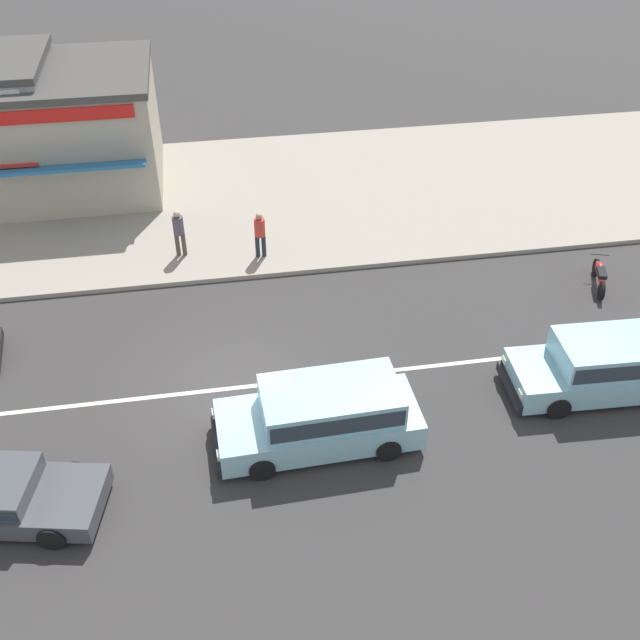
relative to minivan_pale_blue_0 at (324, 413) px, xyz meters
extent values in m
plane|color=#383535|center=(-1.90, 2.10, -0.85)|extent=(160.00, 160.00, 0.00)
cube|color=silver|center=(-1.90, 2.10, -0.84)|extent=(50.40, 0.14, 0.01)
cube|color=#9E9384|center=(-1.90, 11.93, -0.77)|extent=(68.00, 10.00, 0.15)
cube|color=#93C6D6|center=(-0.13, 0.00, -0.33)|extent=(4.79, 2.05, 0.70)
cube|color=#93C6D6|center=(0.17, 0.01, 0.37)|extent=(3.25, 1.81, 0.70)
cube|color=#28333D|center=(0.17, 0.01, 0.37)|extent=(3.12, 1.85, 0.45)
cube|color=black|center=(-2.54, -0.08, -0.54)|extent=(0.18, 1.86, 0.28)
cube|color=white|center=(-2.49, -0.75, -0.18)|extent=(0.09, 0.24, 0.14)
cube|color=white|center=(-2.54, 0.58, -0.18)|extent=(0.09, 0.24, 0.14)
cylinder|color=black|center=(-1.57, -0.95, -0.55)|extent=(0.61, 0.24, 0.60)
cylinder|color=black|center=(-1.63, 0.85, -0.55)|extent=(0.61, 0.24, 0.60)
cylinder|color=black|center=(1.37, -0.86, -0.55)|extent=(0.61, 0.24, 0.60)
cylinder|color=black|center=(1.31, 0.94, -0.55)|extent=(0.61, 0.24, 0.60)
cube|color=#93C6D6|center=(7.31, 0.58, -0.33)|extent=(4.85, 1.98, 0.70)
cube|color=#93C6D6|center=(7.61, 0.57, 0.37)|extent=(3.29, 1.73, 0.70)
cube|color=#28333D|center=(7.61, 0.57, 0.37)|extent=(3.16, 1.76, 0.45)
cube|color=black|center=(4.88, 0.68, -0.54)|extent=(0.19, 1.75, 0.28)
cube|color=white|center=(4.88, 0.06, -0.18)|extent=(0.09, 0.24, 0.14)
cube|color=white|center=(4.93, 1.30, -0.18)|extent=(0.09, 0.24, 0.14)
cylinder|color=black|center=(5.80, -0.20, -0.55)|extent=(0.61, 0.24, 0.60)
cylinder|color=black|center=(5.87, 1.48, -0.55)|extent=(0.61, 0.24, 0.60)
cube|color=#47494F|center=(-7.15, -0.99, -0.44)|extent=(4.58, 2.58, 0.48)
cylinder|color=black|center=(-6.01, -2.08, -0.55)|extent=(0.63, 0.34, 0.60)
cylinder|color=black|center=(-5.67, -0.45, -0.55)|extent=(0.63, 0.34, 0.60)
cylinder|color=black|center=(9.48, 5.42, -0.57)|extent=(0.27, 0.56, 0.56)
cylinder|color=black|center=(9.09, 4.23, -0.57)|extent=(0.27, 0.56, 0.56)
cube|color=red|center=(9.28, 4.83, -0.37)|extent=(0.47, 1.06, 0.18)
cube|color=black|center=(9.23, 4.68, -0.23)|extent=(0.41, 0.61, 0.12)
ellipsoid|color=red|center=(9.35, 5.03, -0.25)|extent=(0.35, 0.46, 0.22)
cylinder|color=#232326|center=(9.47, 5.39, -0.07)|extent=(0.54, 0.20, 0.03)
cylinder|color=#4C4238|center=(-3.29, 8.44, -0.30)|extent=(0.14, 0.14, 0.79)
cylinder|color=#4C4238|center=(-3.09, 8.44, -0.30)|extent=(0.14, 0.14, 0.79)
cylinder|color=#514C56|center=(-3.19, 8.44, 0.40)|extent=(0.34, 0.34, 0.60)
sphere|color=#D6AD89|center=(-3.19, 8.44, 0.80)|extent=(0.22, 0.22, 0.22)
cylinder|color=#232838|center=(-0.79, 7.95, -0.31)|extent=(0.14, 0.14, 0.77)
cylinder|color=#232838|center=(-0.59, 7.95, -0.31)|extent=(0.14, 0.14, 0.77)
cylinder|color=#D63D33|center=(-0.69, 7.95, 0.37)|extent=(0.34, 0.34, 0.58)
sphere|color=tan|center=(-0.69, 7.95, 0.76)|extent=(0.21, 0.21, 0.21)
cube|color=#B2A893|center=(-6.70, 14.02, 1.31)|extent=(5.79, 5.28, 4.01)
cube|color=#474442|center=(-6.70, 14.02, 3.43)|extent=(5.91, 5.39, 0.24)
cube|color=#286BA3|center=(-6.70, 11.03, 1.35)|extent=(5.21, 0.90, 0.28)
cube|color=red|center=(-6.70, 11.36, 3.01)|extent=(4.93, 0.08, 0.44)
camera|label=1|loc=(-2.09, -12.19, 12.43)|focal=42.00mm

